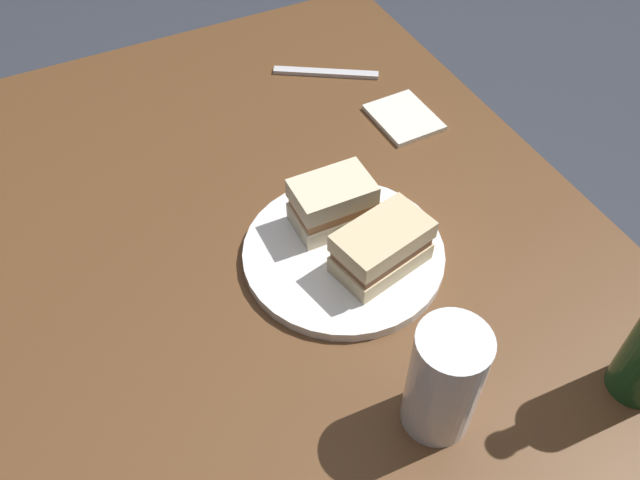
{
  "coord_description": "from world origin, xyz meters",
  "views": [
    {
      "loc": [
        0.51,
        -0.22,
        1.42
      ],
      "look_at": [
        0.02,
        0.03,
        0.79
      ],
      "focal_mm": 36.96,
      "sensor_mm": 36.0,
      "label": 1
    }
  ],
  "objects_px": {
    "sandwich_half_left": "(382,247)",
    "napkin": "(404,118)",
    "sandwich_half_right": "(332,203)",
    "pint_glass": "(443,385)",
    "plate": "(343,253)",
    "fork": "(326,73)"
  },
  "relations": [
    {
      "from": "sandwich_half_right",
      "to": "napkin",
      "type": "height_order",
      "value": "sandwich_half_right"
    },
    {
      "from": "plate",
      "to": "sandwich_half_right",
      "type": "distance_m",
      "value": 0.07
    },
    {
      "from": "sandwich_half_left",
      "to": "napkin",
      "type": "bearing_deg",
      "value": 143.07
    },
    {
      "from": "sandwich_half_left",
      "to": "sandwich_half_right",
      "type": "xyz_separation_m",
      "value": [
        -0.09,
        -0.02,
        0.0
      ]
    },
    {
      "from": "sandwich_half_right",
      "to": "pint_glass",
      "type": "bearing_deg",
      "value": -4.77
    },
    {
      "from": "plate",
      "to": "sandwich_half_right",
      "type": "relative_size",
      "value": 2.54
    },
    {
      "from": "sandwich_half_left",
      "to": "sandwich_half_right",
      "type": "distance_m",
      "value": 0.1
    },
    {
      "from": "plate",
      "to": "napkin",
      "type": "distance_m",
      "value": 0.3
    },
    {
      "from": "sandwich_half_right",
      "to": "plate",
      "type": "bearing_deg",
      "value": -9.86
    },
    {
      "from": "fork",
      "to": "plate",
      "type": "bearing_deg",
      "value": -81.91
    },
    {
      "from": "pint_glass",
      "to": "napkin",
      "type": "distance_m",
      "value": 0.51
    },
    {
      "from": "napkin",
      "to": "fork",
      "type": "relative_size",
      "value": 0.61
    },
    {
      "from": "sandwich_half_left",
      "to": "pint_glass",
      "type": "height_order",
      "value": "pint_glass"
    },
    {
      "from": "sandwich_half_right",
      "to": "fork",
      "type": "xyz_separation_m",
      "value": [
        -0.32,
        0.15,
        -0.05
      ]
    },
    {
      "from": "sandwich_half_left",
      "to": "pint_glass",
      "type": "xyz_separation_m",
      "value": [
        0.2,
        -0.05,
        0.02
      ]
    },
    {
      "from": "sandwich_half_left",
      "to": "fork",
      "type": "distance_m",
      "value": 0.44
    },
    {
      "from": "plate",
      "to": "sandwich_half_left",
      "type": "xyz_separation_m",
      "value": [
        0.04,
        0.03,
        0.04
      ]
    },
    {
      "from": "plate",
      "to": "sandwich_half_left",
      "type": "height_order",
      "value": "sandwich_half_left"
    },
    {
      "from": "plate",
      "to": "napkin",
      "type": "xyz_separation_m",
      "value": [
        -0.21,
        0.22,
        -0.0
      ]
    },
    {
      "from": "sandwich_half_right",
      "to": "fork",
      "type": "distance_m",
      "value": 0.36
    },
    {
      "from": "sandwich_half_right",
      "to": "napkin",
      "type": "distance_m",
      "value": 0.27
    },
    {
      "from": "plate",
      "to": "fork",
      "type": "height_order",
      "value": "plate"
    }
  ]
}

